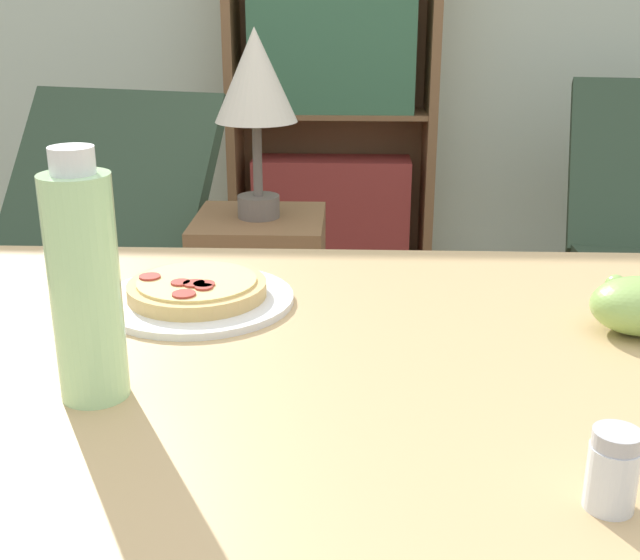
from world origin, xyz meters
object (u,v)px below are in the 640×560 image
at_px(salt_shaker, 613,470).
at_px(bookshelf, 332,128).
at_px(side_table, 262,323).
at_px(pizza_on_plate, 197,293).
at_px(drink_bottle, 85,285).
at_px(table_lamp, 255,85).
at_px(lounge_chair_near, 85,307).

distance_m(salt_shaker, bookshelf, 2.73).
bearing_deg(side_table, pizza_on_plate, -88.27).
bearing_deg(side_table, bookshelf, 82.70).
bearing_deg(side_table, drink_bottle, -91.29).
relative_size(bookshelf, table_lamp, 2.92).
distance_m(pizza_on_plate, lounge_chair_near, 1.37).
xyz_separation_m(drink_bottle, salt_shaker, (0.49, -0.18, -0.09)).
relative_size(drink_bottle, lounge_chair_near, 0.29).
xyz_separation_m(salt_shaker, lounge_chair_near, (-1.00, 1.60, -0.50)).
bearing_deg(pizza_on_plate, drink_bottle, -102.25).
bearing_deg(table_lamp, pizza_on_plate, -88.27).
xyz_separation_m(side_table, table_lamp, (0.00, 0.00, 0.64)).
bearing_deg(drink_bottle, side_table, 88.71).
distance_m(drink_bottle, table_lamp, 1.28).
relative_size(pizza_on_plate, bookshelf, 0.19).
height_order(salt_shaker, bookshelf, bookshelf).
bearing_deg(bookshelf, side_table, -97.30).
bearing_deg(side_table, lounge_chair_near, 165.66).
bearing_deg(salt_shaker, bookshelf, 96.27).
bearing_deg(drink_bottle, pizza_on_plate, 77.75).
bearing_deg(lounge_chair_near, side_table, 1.35).
bearing_deg(lounge_chair_near, drink_bottle, -54.47).
bearing_deg(lounge_chair_near, pizza_on_plate, -47.83).
bearing_deg(bookshelf, lounge_chair_near, -122.19).
bearing_deg(salt_shaker, side_table, 107.43).
xyz_separation_m(lounge_chair_near, side_table, (0.54, -0.14, 0.02)).
relative_size(drink_bottle, table_lamp, 0.55).
xyz_separation_m(pizza_on_plate, drink_bottle, (-0.06, -0.27, 0.11)).
relative_size(pizza_on_plate, lounge_chair_near, 0.29).
relative_size(salt_shaker, bookshelf, 0.05).
bearing_deg(salt_shaker, table_lamp, 107.43).
bearing_deg(bookshelf, table_lamp, -97.30).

